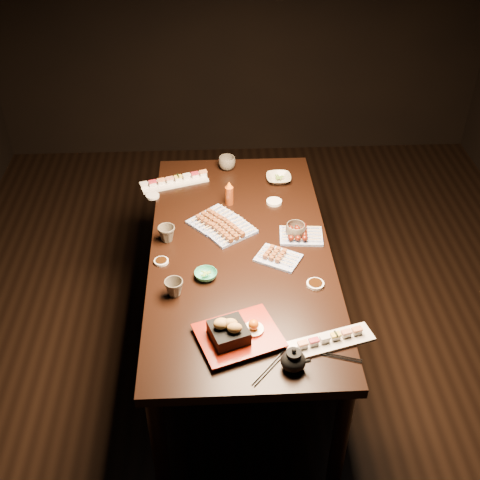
# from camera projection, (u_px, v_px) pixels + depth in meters

# --- Properties ---
(ground) EXTENTS (5.00, 5.00, 0.00)m
(ground) POSITION_uv_depth(u_px,v_px,m) (262.00, 365.00, 3.39)
(ground) COLOR black
(ground) RESTS_ON ground
(dining_table) EXTENTS (1.20, 1.93, 0.75)m
(dining_table) POSITION_uv_depth(u_px,v_px,m) (240.00, 304.00, 3.24)
(dining_table) COLOR black
(dining_table) RESTS_ON ground
(sushi_platter_near) EXTENTS (0.39, 0.20, 0.05)m
(sushi_platter_near) POSITION_uv_depth(u_px,v_px,m) (330.00, 339.00, 2.50)
(sushi_platter_near) COLOR white
(sushi_platter_near) RESTS_ON dining_table
(sushi_platter_far) EXTENTS (0.40, 0.23, 0.05)m
(sushi_platter_far) POSITION_uv_depth(u_px,v_px,m) (174.00, 180.00, 3.49)
(sushi_platter_far) COLOR white
(sushi_platter_far) RESTS_ON dining_table
(yakitori_plate_center) EXTENTS (0.29, 0.27, 0.06)m
(yakitori_plate_center) POSITION_uv_depth(u_px,v_px,m) (231.00, 229.00, 3.10)
(yakitori_plate_center) COLOR #828EB6
(yakitori_plate_center) RESTS_ON dining_table
(yakitori_plate_right) EXTENTS (0.25, 0.23, 0.05)m
(yakitori_plate_right) POSITION_uv_depth(u_px,v_px,m) (278.00, 255.00, 2.93)
(yakitori_plate_right) COLOR #828EB6
(yakitori_plate_right) RESTS_ON dining_table
(yakitori_plate_left) EXTENTS (0.29, 0.29, 0.06)m
(yakitori_plate_left) POSITION_uv_depth(u_px,v_px,m) (213.00, 216.00, 3.18)
(yakitori_plate_left) COLOR #828EB6
(yakitori_plate_left) RESTS_ON dining_table
(tsukune_plate) EXTENTS (0.23, 0.18, 0.06)m
(tsukune_plate) POSITION_uv_depth(u_px,v_px,m) (301.00, 233.00, 3.07)
(tsukune_plate) COLOR #828EB6
(tsukune_plate) RESTS_ON dining_table
(edamame_bowl_green) EXTENTS (0.13, 0.13, 0.03)m
(edamame_bowl_green) POSITION_uv_depth(u_px,v_px,m) (206.00, 275.00, 2.83)
(edamame_bowl_green) COLOR teal
(edamame_bowl_green) RESTS_ON dining_table
(edamame_bowl_cream) EXTENTS (0.15, 0.15, 0.04)m
(edamame_bowl_cream) POSITION_uv_depth(u_px,v_px,m) (279.00, 178.00, 3.51)
(edamame_bowl_cream) COLOR #BFB79C
(edamame_bowl_cream) RESTS_ON dining_table
(tempura_tray) EXTENTS (0.40, 0.36, 0.12)m
(tempura_tray) POSITION_uv_depth(u_px,v_px,m) (239.00, 329.00, 2.49)
(tempura_tray) COLOR black
(tempura_tray) RESTS_ON dining_table
(teacup_near_left) EXTENTS (0.09, 0.09, 0.08)m
(teacup_near_left) POSITION_uv_depth(u_px,v_px,m) (174.00, 288.00, 2.72)
(teacup_near_left) COLOR #50483D
(teacup_near_left) RESTS_ON dining_table
(teacup_mid_right) EXTENTS (0.13, 0.13, 0.08)m
(teacup_mid_right) POSITION_uv_depth(u_px,v_px,m) (295.00, 231.00, 3.07)
(teacup_mid_right) COLOR #50483D
(teacup_mid_right) RESTS_ON dining_table
(teacup_far_left) EXTENTS (0.11, 0.11, 0.08)m
(teacup_far_left) POSITION_uv_depth(u_px,v_px,m) (167.00, 234.00, 3.04)
(teacup_far_left) COLOR #50483D
(teacup_far_left) RESTS_ON dining_table
(teacup_far_right) EXTENTS (0.13, 0.13, 0.08)m
(teacup_far_right) POSITION_uv_depth(u_px,v_px,m) (227.00, 163.00, 3.61)
(teacup_far_right) COLOR #50483D
(teacup_far_right) RESTS_ON dining_table
(teapot) EXTENTS (0.15, 0.15, 0.10)m
(teapot) POSITION_uv_depth(u_px,v_px,m) (293.00, 359.00, 2.37)
(teapot) COLOR black
(teapot) RESTS_ON dining_table
(condiment_bottle) EXTENTS (0.06, 0.06, 0.14)m
(condiment_bottle) POSITION_uv_depth(u_px,v_px,m) (229.00, 193.00, 3.29)
(condiment_bottle) COLOR maroon
(condiment_bottle) RESTS_ON dining_table
(sauce_dish_west) EXTENTS (0.09, 0.09, 0.01)m
(sauce_dish_west) POSITION_uv_depth(u_px,v_px,m) (161.00, 261.00, 2.92)
(sauce_dish_west) COLOR white
(sauce_dish_west) RESTS_ON dining_table
(sauce_dish_east) EXTENTS (0.09, 0.09, 0.02)m
(sauce_dish_east) POSITION_uv_depth(u_px,v_px,m) (274.00, 202.00, 3.33)
(sauce_dish_east) COLOR white
(sauce_dish_east) RESTS_ON dining_table
(sauce_dish_se) EXTENTS (0.09, 0.09, 0.01)m
(sauce_dish_se) POSITION_uv_depth(u_px,v_px,m) (315.00, 284.00, 2.79)
(sauce_dish_se) COLOR white
(sauce_dish_se) RESTS_ON dining_table
(sauce_dish_nw) EXTENTS (0.09, 0.09, 0.01)m
(sauce_dish_nw) POSITION_uv_depth(u_px,v_px,m) (153.00, 196.00, 3.38)
(sauce_dish_nw) COLOR white
(sauce_dish_nw) RESTS_ON dining_table
(chopsticks_near) EXTENTS (0.16, 0.18, 0.01)m
(chopsticks_near) POSITION_uv_depth(u_px,v_px,m) (269.00, 368.00, 2.40)
(chopsticks_near) COLOR black
(chopsticks_near) RESTS_ON dining_table
(chopsticks_se) EXTENTS (0.22, 0.09, 0.01)m
(chopsticks_se) POSITION_uv_depth(u_px,v_px,m) (335.00, 356.00, 2.44)
(chopsticks_se) COLOR black
(chopsticks_se) RESTS_ON dining_table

